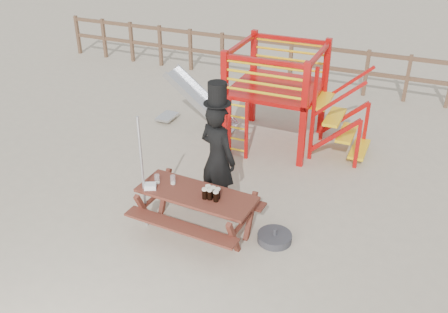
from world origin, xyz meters
TOP-DOWN VIEW (x-y plane):
  - ground at (0.00, 0.00)m, footprint 60.00×60.00m
  - back_fence at (0.00, 7.00)m, footprint 15.09×0.09m
  - playground_fort at (0.12, 3.58)m, footprint 4.71×1.84m
  - picnic_table at (0.08, 0.13)m, footprint 1.90×1.37m
  - man_with_hat at (0.13, 0.85)m, footprint 0.81×0.67m
  - metal_pole at (-0.72, -0.06)m, footprint 0.04×0.04m
  - parasol_base at (1.29, 0.37)m, footprint 0.53×0.53m
  - paper_bag at (-0.62, -0.03)m, footprint 0.22×0.20m
  - stout_pints at (0.36, 0.10)m, footprint 0.27×0.18m
  - empty_glasses at (-0.48, 0.18)m, footprint 0.32×0.16m

SIDE VIEW (x-z plane):
  - ground at x=0.00m, z-range 0.00..0.00m
  - parasol_base at x=1.29m, z-range -0.05..0.18m
  - picnic_table at x=0.08m, z-range 0.09..0.80m
  - back_fence at x=0.00m, z-range 0.14..1.34m
  - paper_bag at x=-0.62m, z-range 0.71..0.79m
  - empty_glasses at x=-0.48m, z-range 0.71..0.86m
  - stout_pints at x=0.36m, z-range 0.71..0.88m
  - metal_pole at x=-0.72m, z-range 0.00..1.92m
  - man_with_hat at x=0.13m, z-range -0.12..2.14m
  - playground_fort at x=0.12m, z-range 0.02..2.12m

